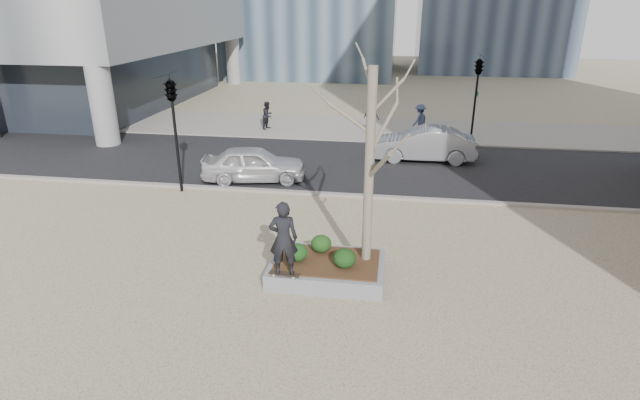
# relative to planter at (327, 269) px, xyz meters

# --- Properties ---
(ground) EXTENTS (120.00, 120.00, 0.00)m
(ground) POSITION_rel_planter_xyz_m (-1.00, 0.00, -0.23)
(ground) COLOR tan
(ground) RESTS_ON ground
(street) EXTENTS (60.00, 8.00, 0.02)m
(street) POSITION_rel_planter_xyz_m (-1.00, 10.00, -0.21)
(street) COLOR black
(street) RESTS_ON ground
(far_sidewalk) EXTENTS (60.00, 6.00, 0.02)m
(far_sidewalk) POSITION_rel_planter_xyz_m (-1.00, 17.00, -0.21)
(far_sidewalk) COLOR gray
(far_sidewalk) RESTS_ON ground
(planter) EXTENTS (3.00, 2.00, 0.45)m
(planter) POSITION_rel_planter_xyz_m (0.00, 0.00, 0.00)
(planter) COLOR gray
(planter) RESTS_ON ground
(planter_mulch) EXTENTS (2.70, 1.70, 0.04)m
(planter_mulch) POSITION_rel_planter_xyz_m (0.00, 0.00, 0.25)
(planter_mulch) COLOR #382314
(planter_mulch) RESTS_ON planter
(sycamore_tree) EXTENTS (2.80, 2.80, 6.60)m
(sycamore_tree) POSITION_rel_planter_xyz_m (1.00, 0.30, 3.56)
(sycamore_tree) COLOR gray
(sycamore_tree) RESTS_ON planter_mulch
(shrub_left) EXTENTS (0.56, 0.56, 0.47)m
(shrub_left) POSITION_rel_planter_xyz_m (-0.79, -0.11, 0.50)
(shrub_left) COLOR #143F15
(shrub_left) RESTS_ON planter_mulch
(shrub_middle) EXTENTS (0.56, 0.56, 0.48)m
(shrub_middle) POSITION_rel_planter_xyz_m (-0.23, 0.49, 0.50)
(shrub_middle) COLOR #1A3E13
(shrub_middle) RESTS_ON planter_mulch
(shrub_right) EXTENTS (0.59, 0.59, 0.50)m
(shrub_right) POSITION_rel_planter_xyz_m (0.48, -0.26, 0.51)
(shrub_right) COLOR #153410
(shrub_right) RESTS_ON planter_mulch
(skateboard) EXTENTS (0.80, 0.27, 0.08)m
(skateboard) POSITION_rel_planter_xyz_m (-0.96, -0.88, 0.26)
(skateboard) COLOR black
(skateboard) RESTS_ON planter
(skateboarder) EXTENTS (0.77, 0.58, 1.94)m
(skateboarder) POSITION_rel_planter_xyz_m (-0.96, -0.88, 1.27)
(skateboarder) COLOR black
(skateboarder) RESTS_ON skateboard
(police_car) EXTENTS (4.42, 2.43, 1.43)m
(police_car) POSITION_rel_planter_xyz_m (-4.01, 7.19, 0.51)
(police_car) COLOR silver
(police_car) RESTS_ON street
(car_silver) EXTENTS (4.69, 1.72, 1.54)m
(car_silver) POSITION_rel_planter_xyz_m (2.92, 11.13, 0.56)
(car_silver) COLOR #93949A
(car_silver) RESTS_ON street
(pedestrian_a) EXTENTS (0.80, 0.91, 1.57)m
(pedestrian_a) POSITION_rel_planter_xyz_m (-5.69, 16.05, 0.58)
(pedestrian_a) COLOR black
(pedestrian_a) RESTS_ON far_sidewalk
(pedestrian_b) EXTENTS (1.15, 1.27, 1.71)m
(pedestrian_b) POSITION_rel_planter_xyz_m (2.89, 15.87, 0.65)
(pedestrian_b) COLOR #3A4568
(pedestrian_b) RESTS_ON far_sidewalk
(pedestrian_c) EXTENTS (0.99, 0.69, 1.56)m
(pedestrian_c) POSITION_rel_planter_xyz_m (0.24, 16.14, 0.58)
(pedestrian_c) COLOR black
(pedestrian_c) RESTS_ON far_sidewalk
(traffic_light_near) EXTENTS (0.60, 2.48, 4.50)m
(traffic_light_near) POSITION_rel_planter_xyz_m (-6.50, 5.60, 2.02)
(traffic_light_near) COLOR black
(traffic_light_near) RESTS_ON ground
(traffic_light_far) EXTENTS (0.60, 2.48, 4.50)m
(traffic_light_far) POSITION_rel_planter_xyz_m (5.50, 14.60, 2.02)
(traffic_light_far) COLOR black
(traffic_light_far) RESTS_ON ground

